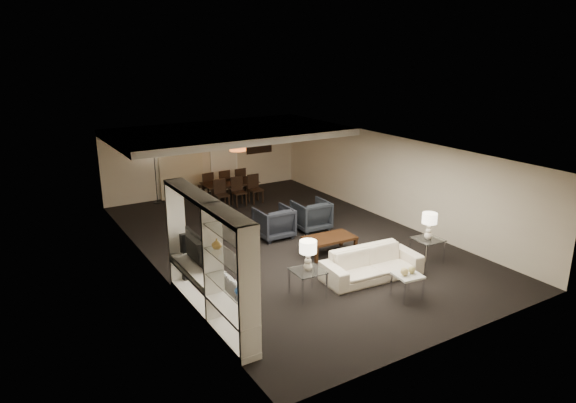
% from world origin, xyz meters
% --- Properties ---
extents(floor, '(11.00, 11.00, 0.00)m').
position_xyz_m(floor, '(0.00, 0.00, 0.00)').
color(floor, black).
rests_on(floor, ground).
extents(ceiling, '(7.00, 11.00, 0.02)m').
position_xyz_m(ceiling, '(0.00, 0.00, 2.50)').
color(ceiling, silver).
rests_on(ceiling, ground).
extents(wall_back, '(7.00, 0.02, 2.50)m').
position_xyz_m(wall_back, '(0.00, 5.50, 1.25)').
color(wall_back, '#C2B29C').
rests_on(wall_back, ground).
extents(wall_front, '(7.00, 0.02, 2.50)m').
position_xyz_m(wall_front, '(0.00, -5.50, 1.25)').
color(wall_front, '#C2B29C').
rests_on(wall_front, ground).
extents(wall_left, '(0.02, 11.00, 2.50)m').
position_xyz_m(wall_left, '(-3.50, 0.00, 1.25)').
color(wall_left, '#C2B29C').
rests_on(wall_left, ground).
extents(wall_right, '(0.02, 11.00, 2.50)m').
position_xyz_m(wall_right, '(3.50, 0.00, 1.25)').
color(wall_right, '#C2B29C').
rests_on(wall_right, ground).
extents(ceiling_soffit, '(7.00, 4.00, 0.20)m').
position_xyz_m(ceiling_soffit, '(0.00, 3.50, 2.40)').
color(ceiling_soffit, silver).
rests_on(ceiling_soffit, ceiling).
extents(curtains, '(1.50, 0.12, 2.40)m').
position_xyz_m(curtains, '(-0.90, 5.42, 1.20)').
color(curtains, beige).
rests_on(curtains, wall_back).
extents(door, '(0.90, 0.05, 2.10)m').
position_xyz_m(door, '(0.70, 5.47, 1.05)').
color(door, silver).
rests_on(door, wall_back).
extents(painting, '(0.95, 0.04, 0.65)m').
position_xyz_m(painting, '(2.10, 5.46, 1.55)').
color(painting, '#142D38').
rests_on(painting, wall_back).
extents(media_unit, '(0.38, 3.40, 2.35)m').
position_xyz_m(media_unit, '(-3.31, -2.60, 1.18)').
color(media_unit, white).
rests_on(media_unit, wall_left).
extents(pendant_light, '(0.52, 0.52, 0.24)m').
position_xyz_m(pendant_light, '(0.30, 3.50, 1.92)').
color(pendant_light, '#D8591E').
rests_on(pendant_light, ceiling_soffit).
extents(sofa, '(2.31, 1.05, 0.66)m').
position_xyz_m(sofa, '(0.44, -2.84, 0.33)').
color(sofa, beige).
rests_on(sofa, floor).
extents(coffee_table, '(1.27, 0.77, 0.44)m').
position_xyz_m(coffee_table, '(0.44, -1.24, 0.22)').
color(coffee_table, black).
rests_on(coffee_table, floor).
extents(armchair_left, '(0.91, 0.94, 0.84)m').
position_xyz_m(armchair_left, '(-0.16, 0.46, 0.42)').
color(armchair_left, black).
rests_on(armchair_left, floor).
extents(armchair_right, '(0.94, 0.97, 0.84)m').
position_xyz_m(armchair_right, '(1.04, 0.46, 0.42)').
color(armchair_right, black).
rests_on(armchair_right, floor).
extents(side_table_left, '(0.65, 0.65, 0.58)m').
position_xyz_m(side_table_left, '(-1.26, -2.84, 0.29)').
color(side_table_left, silver).
rests_on(side_table_left, floor).
extents(side_table_right, '(0.65, 0.65, 0.58)m').
position_xyz_m(side_table_right, '(2.14, -2.84, 0.29)').
color(side_table_right, white).
rests_on(side_table_right, floor).
extents(table_lamp_left, '(0.39, 0.39, 0.64)m').
position_xyz_m(table_lamp_left, '(-1.26, -2.84, 0.90)').
color(table_lamp_left, beige).
rests_on(table_lamp_left, side_table_left).
extents(table_lamp_right, '(0.36, 0.36, 0.64)m').
position_xyz_m(table_lamp_right, '(2.14, -2.84, 0.90)').
color(table_lamp_right, beige).
rests_on(table_lamp_right, side_table_right).
extents(marble_table, '(0.57, 0.57, 0.52)m').
position_xyz_m(marble_table, '(0.44, -3.94, 0.26)').
color(marble_table, white).
rests_on(marble_table, floor).
extents(gold_gourd_a, '(0.16, 0.16, 0.16)m').
position_xyz_m(gold_gourd_a, '(0.34, -3.94, 0.60)').
color(gold_gourd_a, '#E4C778').
rests_on(gold_gourd_a, marble_table).
extents(gold_gourd_b, '(0.14, 0.14, 0.14)m').
position_xyz_m(gold_gourd_b, '(0.54, -3.94, 0.59)').
color(gold_gourd_b, tan).
rests_on(gold_gourd_b, marble_table).
extents(television, '(1.09, 0.14, 0.63)m').
position_xyz_m(television, '(-3.28, -1.69, 1.06)').
color(television, black).
rests_on(television, media_unit).
extents(vase_blue, '(0.18, 0.18, 0.18)m').
position_xyz_m(vase_blue, '(-3.31, -3.92, 1.15)').
color(vase_blue, '#2552A2').
rests_on(vase_blue, media_unit).
extents(vase_amber, '(0.18, 0.18, 0.19)m').
position_xyz_m(vase_amber, '(-3.31, -3.05, 1.65)').
color(vase_amber, '#AB8239').
rests_on(vase_amber, media_unit).
extents(floor_speaker, '(0.14, 0.14, 1.16)m').
position_xyz_m(floor_speaker, '(-3.20, -1.02, 0.58)').
color(floor_speaker, black).
rests_on(floor_speaker, floor).
extents(dining_table, '(1.79, 1.03, 0.62)m').
position_xyz_m(dining_table, '(0.31, 4.16, 0.31)').
color(dining_table, black).
rests_on(dining_table, floor).
extents(chair_nl, '(0.46, 0.46, 0.92)m').
position_xyz_m(chair_nl, '(-0.29, 3.51, 0.46)').
color(chair_nl, black).
rests_on(chair_nl, floor).
extents(chair_nm, '(0.45, 0.45, 0.92)m').
position_xyz_m(chair_nm, '(0.31, 3.51, 0.46)').
color(chair_nm, black).
rests_on(chair_nm, floor).
extents(chair_nr, '(0.43, 0.43, 0.92)m').
position_xyz_m(chair_nr, '(0.91, 3.51, 0.46)').
color(chair_nr, black).
rests_on(chair_nr, floor).
extents(chair_fl, '(0.47, 0.47, 0.92)m').
position_xyz_m(chair_fl, '(-0.29, 4.81, 0.46)').
color(chair_fl, black).
rests_on(chair_fl, floor).
extents(chair_fm, '(0.45, 0.45, 0.92)m').
position_xyz_m(chair_fm, '(0.31, 4.81, 0.46)').
color(chair_fm, black).
rests_on(chair_fm, floor).
extents(chair_fr, '(0.44, 0.44, 0.92)m').
position_xyz_m(chair_fr, '(0.91, 4.81, 0.46)').
color(chair_fr, black).
rests_on(chair_fr, floor).
extents(floor_lamp, '(0.28, 0.28, 1.91)m').
position_xyz_m(floor_lamp, '(-1.85, 5.20, 0.95)').
color(floor_lamp, black).
rests_on(floor_lamp, floor).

